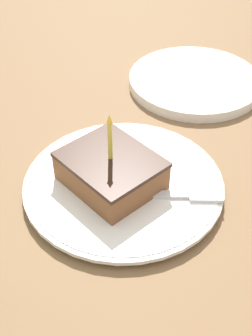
{
  "coord_description": "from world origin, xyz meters",
  "views": [
    {
      "loc": [
        -0.32,
        -0.36,
        0.46
      ],
      "look_at": [
        0.0,
        -0.0,
        0.04
      ],
      "focal_mm": 50.0,
      "sensor_mm": 36.0,
      "label": 1
    }
  ],
  "objects_px": {
    "plate": "(126,184)",
    "side_plate": "(195,81)",
    "fork": "(164,195)",
    "cake_slice": "(111,170)"
  },
  "relations": [
    {
      "from": "plate",
      "to": "side_plate",
      "type": "bearing_deg",
      "value": 23.18
    },
    {
      "from": "plate",
      "to": "fork",
      "type": "xyz_separation_m",
      "value": [
        0.02,
        -0.06,
        0.01
      ]
    },
    {
      "from": "fork",
      "to": "side_plate",
      "type": "distance_m",
      "value": 0.32
    },
    {
      "from": "plate",
      "to": "side_plate",
      "type": "xyz_separation_m",
      "value": [
        0.28,
        0.12,
        0.0
      ]
    },
    {
      "from": "cake_slice",
      "to": "fork",
      "type": "height_order",
      "value": "cake_slice"
    },
    {
      "from": "cake_slice",
      "to": "fork",
      "type": "bearing_deg",
      "value": -62.43
    },
    {
      "from": "plate",
      "to": "cake_slice",
      "type": "xyz_separation_m",
      "value": [
        -0.02,
        0.01,
        0.03
      ]
    },
    {
      "from": "cake_slice",
      "to": "side_plate",
      "type": "xyz_separation_m",
      "value": [
        0.3,
        0.11,
        -0.03
      ]
    },
    {
      "from": "cake_slice",
      "to": "fork",
      "type": "relative_size",
      "value": 0.85
    },
    {
      "from": "side_plate",
      "to": "plate",
      "type": "bearing_deg",
      "value": -156.82
    }
  ]
}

